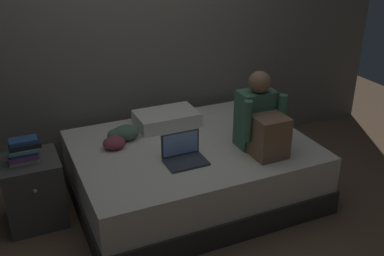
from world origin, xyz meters
name	(u,v)px	position (x,y,z in m)	size (l,w,h in m)	color
ground_plane	(185,219)	(0.00, 0.00, 0.00)	(8.00, 8.00, 0.00)	brown
wall_back	(132,27)	(0.00, 1.20, 1.35)	(5.60, 0.10, 2.70)	slate
bed	(192,170)	(0.20, 0.30, 0.25)	(2.00, 1.50, 0.51)	#332D2B
nightstand	(34,191)	(-1.10, 0.49, 0.28)	(0.44, 0.46, 0.56)	#474442
person_sitting	(261,121)	(0.67, -0.01, 0.76)	(0.39, 0.44, 0.66)	#38664C
laptop	(184,155)	(0.02, 0.06, 0.57)	(0.32, 0.23, 0.22)	#333842
pillow	(167,119)	(0.15, 0.75, 0.58)	(0.56, 0.36, 0.13)	silver
book_stack	(24,151)	(-1.12, 0.48, 0.65)	(0.25, 0.16, 0.18)	beige
clothes_pile	(121,136)	(-0.34, 0.58, 0.57)	(0.35, 0.30, 0.13)	#4C6B56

